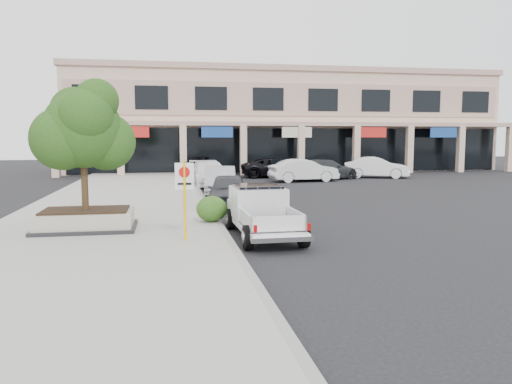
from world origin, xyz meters
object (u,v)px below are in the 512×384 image
curb_car_b (220,181)px  lot_car_c (326,169)px  planter (86,220)px  lot_car_b (304,170)px  curb_car_c (209,173)px  lot_car_f (376,167)px  planter_tree (88,130)px  curb_car_a (228,191)px  lot_car_e (301,168)px  pickup_truck (263,212)px  curb_car_d (201,167)px  lot_car_a (312,170)px  no_parking_sign (185,190)px  lot_car_d (276,168)px

curb_car_b → lot_car_c: (8.92, 8.65, -0.02)m
planter → lot_car_b: size_ratio=0.65×
curb_car_c → lot_car_f: size_ratio=1.13×
planter_tree → curb_car_a: (5.24, 5.17, -2.65)m
lot_car_e → curb_car_a: bearing=172.0°
pickup_truck → lot_car_f: bearing=57.0°
curb_car_d → lot_car_e: size_ratio=1.26×
planter → lot_car_b: (12.30, 17.52, 0.33)m
curb_car_c → lot_car_c: bearing=15.8°
curb_car_c → lot_car_b: bearing=9.8°
planter → lot_car_e: bearing=57.6°
curb_car_a → curb_car_b: curb_car_b is taller
lot_car_a → lot_car_c: bearing=-131.5°
pickup_truck → curb_car_c: 17.31m
no_parking_sign → lot_car_b: 21.87m
planter_tree → lot_car_c: (14.34, 18.95, -2.65)m
lot_car_c → lot_car_f: (4.34, 0.64, 0.05)m
lot_car_c → lot_car_e: bearing=35.0°
planter → curb_car_d: size_ratio=0.55×
planter → curb_car_c: (5.37, 15.77, 0.33)m
planter_tree → lot_car_a: 23.59m
curb_car_a → curb_car_c: bearing=97.9°
lot_car_b → lot_car_f: size_ratio=0.99×
no_parking_sign → lot_car_f: 27.07m
pickup_truck → lot_car_c: bearing=65.6°
curb_car_d → lot_car_d: 5.99m
no_parking_sign → lot_car_b: no_parking_sign is taller
planter_tree → curb_car_b: (5.41, 10.30, -2.63)m
planter_tree → no_parking_sign: bearing=-39.3°
pickup_truck → curb_car_b: bearing=89.3°
curb_car_b → lot_car_a: bearing=53.8°
pickup_truck → curb_car_b: pickup_truck is taller
no_parking_sign → lot_car_d: no_parking_sign is taller
no_parking_sign → lot_car_b: bearing=65.2°
pickup_truck → lot_car_d: size_ratio=0.92×
lot_car_c → lot_car_a: bearing=53.6°
planter → lot_car_a: lot_car_a is taller
curb_car_c → no_parking_sign: bearing=-101.3°
lot_car_c → lot_car_f: 4.39m
curb_car_d → curb_car_b: bearing=-94.5°
planter_tree → curb_car_b: planter_tree is taller
curb_car_b → lot_car_f: size_ratio=0.96×
lot_car_b → lot_car_c: (2.17, 1.58, -0.04)m
planter → lot_car_d: size_ratio=0.58×
curb_car_b → curb_car_c: curb_car_c is taller
lot_car_e → lot_car_f: lot_car_f is taller
planter_tree → curb_car_a: bearing=44.6°
pickup_truck → lot_car_b: size_ratio=1.04×
curb_car_d → lot_car_d: bearing=-18.5°
curb_car_d → lot_car_e: 7.96m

